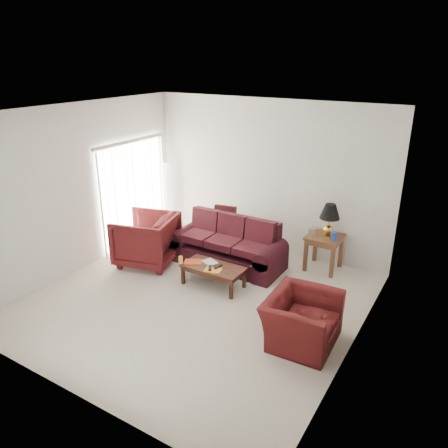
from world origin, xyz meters
name	(u,v)px	position (x,y,z in m)	size (l,w,h in m)	color
floor	(197,300)	(0.00, 0.00, 0.00)	(5.00, 5.00, 0.00)	silver
blinds	(135,194)	(-2.42, 1.30, 1.08)	(0.10, 2.00, 2.16)	silver
sofa	(227,243)	(-0.26, 1.37, 0.44)	(2.16, 0.93, 0.88)	black
throw_pillow	(225,216)	(-0.65, 1.95, 0.71)	(0.44, 0.13, 0.44)	black
end_table	(323,252)	(1.37, 2.14, 0.33)	(0.61, 0.61, 0.67)	#4F2C1B
table_lamp	(329,220)	(1.41, 2.18, 0.97)	(0.36, 0.36, 0.60)	gold
clock	(312,232)	(1.15, 2.04, 0.73)	(0.13, 0.05, 0.13)	silver
blue_canister	(334,236)	(1.57, 2.02, 0.75)	(0.10, 0.10, 0.16)	#173297
picture_frame	(317,227)	(1.17, 2.27, 0.75)	(0.13, 0.02, 0.16)	silver
floor_lamp	(167,197)	(-2.31, 2.20, 0.78)	(0.25, 0.25, 1.56)	silver
armchair_left	(146,240)	(-1.59, 0.64, 0.48)	(1.03, 1.06, 0.96)	#481013
armchair_right	(301,320)	(1.85, -0.14, 0.34)	(1.05, 0.91, 0.68)	#3E0E0E
coffee_table	(213,276)	(-0.03, 0.54, 0.19)	(1.06, 0.53, 0.37)	black
magazine_red	(193,262)	(-0.41, 0.48, 0.38)	(0.29, 0.22, 0.02)	red
magazine_white	(210,262)	(-0.16, 0.64, 0.38)	(0.25, 0.19, 0.01)	beige
magazine_orange	(213,270)	(0.05, 0.41, 0.38)	(0.27, 0.20, 0.02)	orange
remote_a	(210,268)	(-0.01, 0.42, 0.40)	(0.06, 0.19, 0.02)	black
remote_b	(218,267)	(0.08, 0.53, 0.40)	(0.05, 0.18, 0.02)	black
yellow_glass	(181,260)	(-0.58, 0.36, 0.43)	(0.07, 0.07, 0.13)	#F5AE36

